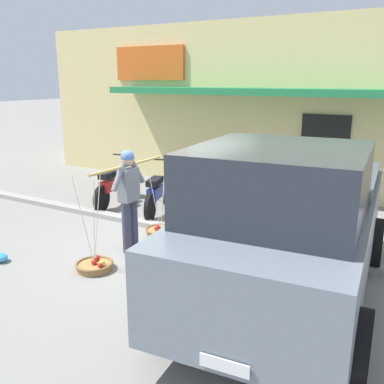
{
  "coord_description": "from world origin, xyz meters",
  "views": [
    {
      "loc": [
        3.88,
        -5.77,
        2.79
      ],
      "look_at": [
        0.21,
        0.6,
        0.85
      ],
      "focal_mm": 40.26,
      "sensor_mm": 36.0,
      "label": 1
    }
  ],
  "objects_px": {
    "fruit_basket_right_side": "(161,230)",
    "wooden_crate": "(318,220)",
    "motorcycle_second_in_row": "(159,192)",
    "motorcycle_third_in_row": "(209,200)",
    "motorcycle_nearest_shop": "(115,185)",
    "parked_truck": "(289,224)",
    "plastic_litter_bag": "(0,258)",
    "motorcycle_end_of_row": "(278,209)",
    "fruit_vendor": "(129,194)",
    "fruit_basket_left_side": "(95,265)"
  },
  "relations": [
    {
      "from": "fruit_basket_right_side",
      "to": "wooden_crate",
      "type": "xyz_separation_m",
      "value": [
        2.42,
        1.81,
        0.08
      ]
    },
    {
      "from": "motorcycle_second_in_row",
      "to": "motorcycle_third_in_row",
      "type": "relative_size",
      "value": 0.98
    },
    {
      "from": "motorcycle_nearest_shop",
      "to": "parked_truck",
      "type": "xyz_separation_m",
      "value": [
        4.76,
        -2.32,
        0.58
      ]
    },
    {
      "from": "parked_truck",
      "to": "motorcycle_third_in_row",
      "type": "bearing_deg",
      "value": 135.48
    },
    {
      "from": "motorcycle_second_in_row",
      "to": "wooden_crate",
      "type": "relative_size",
      "value": 4.01
    },
    {
      "from": "motorcycle_nearest_shop",
      "to": "plastic_litter_bag",
      "type": "distance_m",
      "value": 3.45
    },
    {
      "from": "wooden_crate",
      "to": "plastic_litter_bag",
      "type": "bearing_deg",
      "value": -133.63
    },
    {
      "from": "motorcycle_third_in_row",
      "to": "motorcycle_end_of_row",
      "type": "bearing_deg",
      "value": 5.22
    },
    {
      "from": "motorcycle_end_of_row",
      "to": "parked_truck",
      "type": "height_order",
      "value": "parked_truck"
    },
    {
      "from": "motorcycle_nearest_shop",
      "to": "motorcycle_second_in_row",
      "type": "xyz_separation_m",
      "value": [
        1.22,
        -0.02,
        0.0
      ]
    },
    {
      "from": "motorcycle_second_in_row",
      "to": "wooden_crate",
      "type": "distance_m",
      "value": 3.29
    },
    {
      "from": "motorcycle_nearest_shop",
      "to": "motorcycle_second_in_row",
      "type": "distance_m",
      "value": 1.22
    },
    {
      "from": "wooden_crate",
      "to": "motorcycle_third_in_row",
      "type": "bearing_deg",
      "value": -159.48
    },
    {
      "from": "fruit_vendor",
      "to": "plastic_litter_bag",
      "type": "xyz_separation_m",
      "value": [
        -1.49,
        -1.41,
        -0.91
      ]
    },
    {
      "from": "fruit_basket_left_side",
      "to": "plastic_litter_bag",
      "type": "relative_size",
      "value": 5.18
    },
    {
      "from": "parked_truck",
      "to": "plastic_litter_bag",
      "type": "bearing_deg",
      "value": -165.78
    },
    {
      "from": "fruit_basket_left_side",
      "to": "motorcycle_second_in_row",
      "type": "xyz_separation_m",
      "value": [
        -0.77,
        2.85,
        0.37
      ]
    },
    {
      "from": "fruit_basket_right_side",
      "to": "parked_truck",
      "type": "distance_m",
      "value": 3.17
    },
    {
      "from": "motorcycle_end_of_row",
      "to": "fruit_vendor",
      "type": "bearing_deg",
      "value": -131.18
    },
    {
      "from": "fruit_vendor",
      "to": "plastic_litter_bag",
      "type": "height_order",
      "value": "fruit_vendor"
    },
    {
      "from": "fruit_basket_left_side",
      "to": "plastic_litter_bag",
      "type": "xyz_separation_m",
      "value": [
        -1.49,
        -0.52,
        -0.01
      ]
    },
    {
      "from": "fruit_basket_right_side",
      "to": "wooden_crate",
      "type": "distance_m",
      "value": 3.03
    },
    {
      "from": "plastic_litter_bag",
      "to": "wooden_crate",
      "type": "distance_m",
      "value": 5.68
    },
    {
      "from": "motorcycle_nearest_shop",
      "to": "plastic_litter_bag",
      "type": "relative_size",
      "value": 6.44
    },
    {
      "from": "fruit_vendor",
      "to": "motorcycle_end_of_row",
      "type": "bearing_deg",
      "value": 48.82
    },
    {
      "from": "fruit_basket_right_side",
      "to": "parked_truck",
      "type": "height_order",
      "value": "parked_truck"
    },
    {
      "from": "fruit_basket_left_side",
      "to": "motorcycle_nearest_shop",
      "type": "relative_size",
      "value": 0.8
    },
    {
      "from": "fruit_vendor",
      "to": "fruit_basket_right_side",
      "type": "xyz_separation_m",
      "value": [
        0.0,
        0.89,
        -0.9
      ]
    },
    {
      "from": "fruit_basket_left_side",
      "to": "parked_truck",
      "type": "bearing_deg",
      "value": 11.41
    },
    {
      "from": "fruit_basket_right_side",
      "to": "motorcycle_nearest_shop",
      "type": "relative_size",
      "value": 0.8
    },
    {
      "from": "motorcycle_end_of_row",
      "to": "fruit_basket_right_side",
      "type": "bearing_deg",
      "value": -146.66
    },
    {
      "from": "motorcycle_end_of_row",
      "to": "motorcycle_nearest_shop",
      "type": "bearing_deg",
      "value": -178.52
    },
    {
      "from": "motorcycle_second_in_row",
      "to": "fruit_basket_right_side",
      "type": "bearing_deg",
      "value": -54.54
    },
    {
      "from": "fruit_basket_left_side",
      "to": "parked_truck",
      "type": "distance_m",
      "value": 2.98
    },
    {
      "from": "parked_truck",
      "to": "wooden_crate",
      "type": "distance_m",
      "value": 3.17
    },
    {
      "from": "motorcycle_third_in_row",
      "to": "motorcycle_end_of_row",
      "type": "height_order",
      "value": "same"
    },
    {
      "from": "fruit_basket_right_side",
      "to": "motorcycle_nearest_shop",
      "type": "height_order",
      "value": "fruit_basket_right_side"
    },
    {
      "from": "motorcycle_nearest_shop",
      "to": "plastic_litter_bag",
      "type": "height_order",
      "value": "motorcycle_nearest_shop"
    },
    {
      "from": "fruit_basket_right_side",
      "to": "parked_truck",
      "type": "bearing_deg",
      "value": -23.64
    },
    {
      "from": "parked_truck",
      "to": "wooden_crate",
      "type": "relative_size",
      "value": 11.0
    },
    {
      "from": "motorcycle_second_in_row",
      "to": "plastic_litter_bag",
      "type": "xyz_separation_m",
      "value": [
        -0.73,
        -3.37,
        -0.38
      ]
    },
    {
      "from": "fruit_basket_left_side",
      "to": "wooden_crate",
      "type": "height_order",
      "value": "fruit_basket_left_side"
    },
    {
      "from": "parked_truck",
      "to": "motorcycle_end_of_row",
      "type": "bearing_deg",
      "value": 111.45
    },
    {
      "from": "plastic_litter_bag",
      "to": "fruit_basket_right_side",
      "type": "bearing_deg",
      "value": 56.95
    },
    {
      "from": "fruit_basket_right_side",
      "to": "motorcycle_second_in_row",
      "type": "height_order",
      "value": "fruit_basket_right_side"
    },
    {
      "from": "motorcycle_second_in_row",
      "to": "parked_truck",
      "type": "relative_size",
      "value": 0.36
    },
    {
      "from": "fruit_basket_right_side",
      "to": "wooden_crate",
      "type": "height_order",
      "value": "fruit_basket_right_side"
    },
    {
      "from": "fruit_vendor",
      "to": "motorcycle_nearest_shop",
      "type": "bearing_deg",
      "value": 134.97
    },
    {
      "from": "motorcycle_nearest_shop",
      "to": "motorcycle_end_of_row",
      "type": "distance_m",
      "value": 3.81
    },
    {
      "from": "fruit_basket_left_side",
      "to": "wooden_crate",
      "type": "relative_size",
      "value": 3.3
    }
  ]
}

